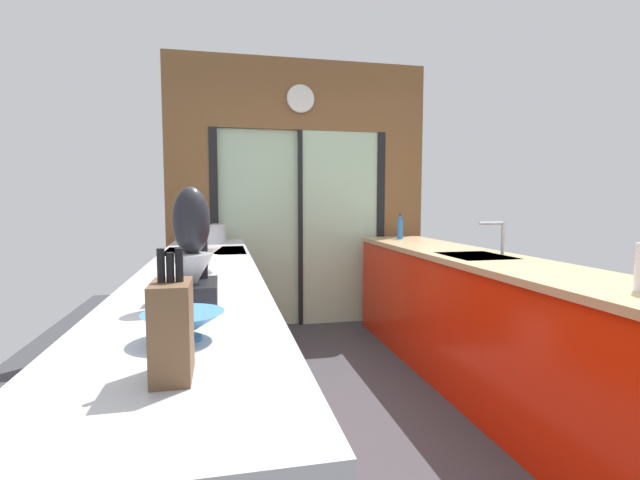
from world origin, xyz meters
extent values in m
cube|color=#38383D|center=(0.00, 0.60, -0.01)|extent=(5.04, 7.60, 0.02)
cube|color=brown|center=(0.00, 2.40, 2.35)|extent=(2.64, 0.08, 0.70)
cube|color=#B2D1AD|center=(-0.42, 2.42, 1.00)|extent=(0.80, 0.02, 2.00)
cube|color=#B2D1AD|center=(0.42, 2.38, 1.00)|extent=(0.80, 0.02, 2.00)
cube|color=black|center=(-0.86, 2.40, 1.00)|extent=(0.08, 0.10, 2.00)
cube|color=black|center=(0.86, 2.40, 1.00)|extent=(0.08, 0.10, 2.00)
cube|color=black|center=(0.00, 2.40, 1.00)|extent=(0.04, 0.10, 2.00)
cube|color=brown|center=(-1.11, 2.40, 1.00)|extent=(0.42, 0.08, 2.00)
cube|color=brown|center=(1.11, 2.40, 1.00)|extent=(0.42, 0.08, 2.00)
cylinder|color=white|center=(0.00, 2.34, 2.30)|extent=(0.26, 0.03, 0.26)
torus|color=beige|center=(0.00, 2.34, 2.30)|extent=(0.28, 0.02, 0.28)
cube|color=red|center=(-0.91, -0.33, 0.44)|extent=(0.58, 2.55, 0.88)
cube|color=red|center=(-0.91, 1.88, 0.44)|extent=(0.58, 0.65, 0.88)
cube|color=#BCBCC1|center=(-0.91, 0.30, 0.90)|extent=(0.62, 3.80, 0.04)
cube|color=red|center=(0.91, 0.30, 0.44)|extent=(0.58, 3.80, 0.88)
cube|color=tan|center=(0.91, 0.30, 0.90)|extent=(0.62, 3.80, 0.04)
cube|color=#B7BABC|center=(0.89, 0.55, 0.90)|extent=(0.40, 0.48, 0.05)
cylinder|color=#B7BABC|center=(1.09, 0.55, 1.03)|extent=(0.02, 0.02, 0.23)
cylinder|color=#B7BABC|center=(1.00, 0.55, 1.14)|extent=(0.18, 0.02, 0.02)
cube|color=#B7BABC|center=(-0.91, 1.25, 0.44)|extent=(0.58, 0.60, 0.88)
cube|color=black|center=(-0.61, 1.25, 0.48)|extent=(0.01, 0.48, 0.28)
cube|color=black|center=(-0.91, 1.25, 0.91)|extent=(0.58, 0.60, 0.03)
cylinder|color=#B7BABC|center=(-0.61, 1.07, 0.80)|extent=(0.02, 0.04, 0.04)
cylinder|color=#B7BABC|center=(-0.61, 1.25, 0.80)|extent=(0.02, 0.04, 0.04)
cylinder|color=#B7BABC|center=(-0.61, 1.43, 0.80)|extent=(0.02, 0.04, 0.04)
cylinder|color=teal|center=(-0.89, -0.97, 0.92)|extent=(0.10, 0.10, 0.01)
cone|color=teal|center=(-0.89, -0.97, 0.96)|extent=(0.22, 0.22, 0.07)
cylinder|color=silver|center=(-0.89, 0.20, 0.92)|extent=(0.08, 0.08, 0.01)
cone|color=silver|center=(-0.89, 0.20, 0.97)|extent=(0.19, 0.19, 0.08)
cylinder|color=gray|center=(-0.89, 0.71, 0.92)|extent=(0.09, 0.09, 0.01)
cone|color=gray|center=(-0.89, 0.71, 0.96)|extent=(0.20, 0.20, 0.07)
cube|color=brown|center=(-0.89, -1.23, 1.02)|extent=(0.08, 0.14, 0.20)
cylinder|color=black|center=(-0.91, -1.23, 1.15)|extent=(0.02, 0.02, 0.08)
cylinder|color=black|center=(-0.89, -1.23, 1.15)|extent=(0.02, 0.02, 0.07)
cylinder|color=black|center=(-0.87, -1.23, 1.15)|extent=(0.02, 0.02, 0.08)
cube|color=black|center=(-0.89, -0.54, 0.96)|extent=(0.17, 0.26, 0.08)
cube|color=black|center=(-0.89, -0.44, 1.10)|extent=(0.10, 0.08, 0.20)
ellipsoid|color=black|center=(-0.89, -0.55, 1.22)|extent=(0.13, 0.12, 0.24)
cone|color=#B7BABC|center=(-0.89, -0.57, 1.04)|extent=(0.15, 0.15, 0.13)
cylinder|color=#B7BABC|center=(-0.89, 1.86, 1.00)|extent=(0.27, 0.27, 0.15)
cylinder|color=#B7BABC|center=(-0.89, 1.86, 1.08)|extent=(0.28, 0.28, 0.01)
sphere|color=black|center=(-0.89, 1.86, 1.09)|extent=(0.03, 0.03, 0.03)
cylinder|color=#286BB7|center=(0.89, 1.89, 1.01)|extent=(0.05, 0.05, 0.19)
cylinder|color=#286BB7|center=(0.89, 1.89, 1.13)|extent=(0.02, 0.02, 0.04)
cylinder|color=black|center=(0.89, 1.89, 1.15)|extent=(0.03, 0.03, 0.01)
camera|label=1|loc=(-0.78, -2.20, 1.29)|focal=25.41mm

